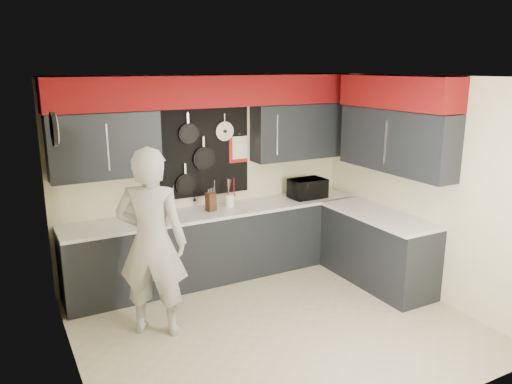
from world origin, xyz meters
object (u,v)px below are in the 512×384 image
microwave (308,189)px  utensil_crock (229,200)px  knife_block (211,202)px  person (152,243)px  coffee_maker (151,207)px

microwave → utensil_crock: bearing=172.4°
knife_block → person: person is taller
knife_block → utensil_crock: bearing=2.4°
knife_block → microwave: bearing=-13.6°
knife_block → coffee_maker: (-0.78, -0.02, 0.04)m
person → knife_block: bearing=-105.3°
utensil_crock → microwave: bearing=-6.2°
microwave → knife_block: size_ratio=2.06×
microwave → person: (-2.48, -0.90, -0.08)m
utensil_crock → person: person is taller
knife_block → coffee_maker: coffee_maker is taller
person → microwave: bearing=-127.5°
knife_block → utensil_crock: knife_block is taller
knife_block → person: size_ratio=0.12×
coffee_maker → knife_block: bearing=7.4°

